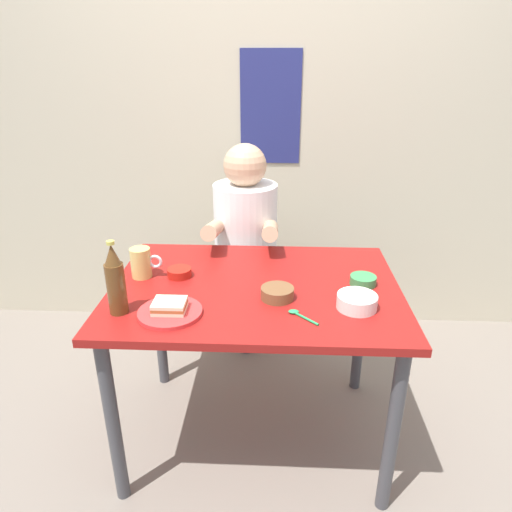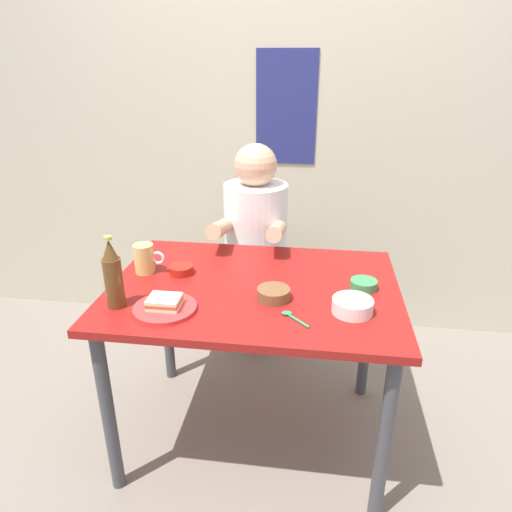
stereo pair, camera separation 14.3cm
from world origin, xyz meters
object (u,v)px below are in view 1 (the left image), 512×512
stool (246,296)px  person_seated (245,225)px  sandwich (170,306)px  beer_mug (142,263)px  dining_table (255,306)px  beer_bottle (115,281)px  plate_orange (170,312)px  sambal_bowl_red (179,272)px

stool → person_seated: bearing=-90.0°
stool → sandwich: size_ratio=4.09×
stool → sandwich: 0.98m
beer_mug → dining_table: bearing=-6.9°
beer_mug → beer_bottle: size_ratio=0.48×
person_seated → beer_bottle: (-0.38, -0.84, 0.09)m
beer_mug → beer_bottle: (-0.00, -0.28, 0.06)m
dining_table → plate_orange: plate_orange is taller
stool → sambal_bowl_red: (-0.23, -0.57, 0.41)m
dining_table → sandwich: bearing=-140.5°
sandwich → sambal_bowl_red: 0.29m
dining_table → stool: (-0.08, 0.63, -0.30)m
sandwich → beer_mug: size_ratio=0.87×
beer_bottle → sambal_bowl_red: beer_bottle is taller
stool → sambal_bowl_red: size_ratio=4.69×
dining_table → plate_orange: size_ratio=5.00×
dining_table → plate_orange: 0.38m
sandwich → beer_bottle: (-0.18, 0.01, 0.09)m
plate_orange → beer_mug: (-0.17, 0.29, 0.05)m
sandwich → sambal_bowl_red: size_ratio=1.15×
beer_mug → sambal_bowl_red: bearing=3.0°
stool → sambal_bowl_red: bearing=-111.7°
dining_table → stool: bearing=97.3°
beer_bottle → dining_table: bearing=26.1°
stool → beer_bottle: (-0.38, -0.85, 0.51)m
sandwich → beer_mug: beer_mug is taller
stool → sandwich: (-0.20, -0.86, 0.42)m
dining_table → person_seated: bearing=97.4°
sambal_bowl_red → plate_orange: bearing=-84.9°
person_seated → plate_orange: person_seated is taller
sandwich → person_seated: bearing=76.8°
beer_bottle → stool: bearing=66.2°
dining_table → beer_bottle: (-0.46, -0.22, 0.21)m
stool → plate_orange: bearing=-103.0°
plate_orange → beer_mug: 0.34m
plate_orange → sandwich: size_ratio=2.00×
person_seated → stool: bearing=90.0°
beer_mug → sambal_bowl_red: size_ratio=1.31×
dining_table → stool: size_ratio=2.44×
dining_table → plate_orange: bearing=-140.5°
plate_orange → beer_bottle: (-0.18, 0.01, 0.11)m
beer_bottle → sambal_bowl_red: 0.34m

